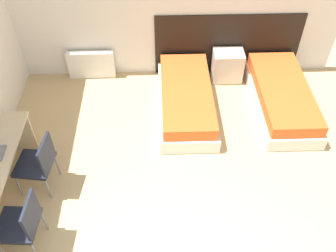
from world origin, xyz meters
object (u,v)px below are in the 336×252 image
Objects in this scene: bed_near_door at (282,97)px; chair_near_laptop at (38,162)px; bed_near_window at (186,99)px; nightstand at (227,66)px; chair_near_notebook at (22,223)px.

bed_near_door is 3.78m from chair_near_laptop.
bed_near_window is 1.00× the size of bed_near_door.
nightstand reaches higher than bed_near_door.
bed_near_window is at bearing 180.00° from bed_near_door.
nightstand is at bearing 45.50° from bed_near_window.
bed_near_door is at bearing 36.86° from chair_near_notebook.
chair_near_notebook is (-3.48, -2.28, 0.28)m from bed_near_door.
bed_near_window is at bearing 52.96° from chair_near_notebook.
chair_near_laptop is 1.00× the size of chair_near_notebook.
nightstand is at bearing 46.61° from chair_near_laptop.
chair_near_notebook reaches higher than bed_near_window.
chair_near_laptop and chair_near_notebook have the same top height.
bed_near_window is at bearing 43.72° from chair_near_laptop.
chair_near_laptop is (-1.96, -1.43, 0.28)m from bed_near_window.
bed_near_door is at bearing -45.50° from nightstand.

